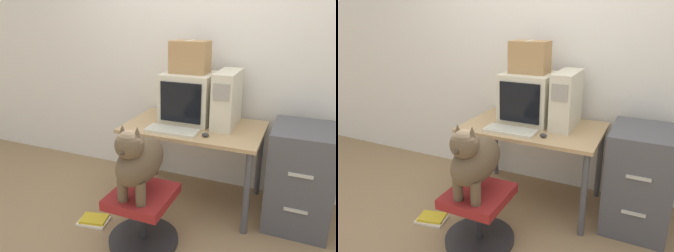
# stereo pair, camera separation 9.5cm
# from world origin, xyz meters

# --- Properties ---
(ground_plane) EXTENTS (12.00, 12.00, 0.00)m
(ground_plane) POSITION_xyz_m (0.00, 0.00, 0.00)
(ground_plane) COLOR #937551
(wall_back) EXTENTS (8.00, 0.05, 2.60)m
(wall_back) POSITION_xyz_m (0.00, 0.81, 1.30)
(wall_back) COLOR silver
(wall_back) RESTS_ON ground_plane
(desk) EXTENTS (1.17, 0.75, 0.72)m
(desk) POSITION_xyz_m (0.00, 0.37, 0.63)
(desk) COLOR tan
(desk) RESTS_ON ground_plane
(crt_monitor) EXTENTS (0.44, 0.44, 0.43)m
(crt_monitor) POSITION_xyz_m (-0.10, 0.49, 0.94)
(crt_monitor) COLOR beige
(crt_monitor) RESTS_ON desk
(pc_tower) EXTENTS (0.17, 0.45, 0.47)m
(pc_tower) POSITION_xyz_m (0.25, 0.48, 0.96)
(pc_tower) COLOR beige
(pc_tower) RESTS_ON desk
(keyboard) EXTENTS (0.43, 0.18, 0.03)m
(keyboard) POSITION_xyz_m (-0.12, 0.14, 0.74)
(keyboard) COLOR beige
(keyboard) RESTS_ON desk
(computer_mouse) EXTENTS (0.06, 0.04, 0.04)m
(computer_mouse) POSITION_xyz_m (0.17, 0.14, 0.74)
(computer_mouse) COLOR #333333
(computer_mouse) RESTS_ON desk
(office_chair) EXTENTS (0.52, 0.52, 0.42)m
(office_chair) POSITION_xyz_m (-0.14, -0.35, 0.23)
(office_chair) COLOR #262628
(office_chair) RESTS_ON ground_plane
(dog) EXTENTS (0.25, 0.54, 0.55)m
(dog) POSITION_xyz_m (-0.14, -0.39, 0.70)
(dog) COLOR brown
(dog) RESTS_ON office_chair
(filing_cabinet) EXTENTS (0.48, 0.57, 0.82)m
(filing_cabinet) POSITION_xyz_m (0.89, 0.38, 0.41)
(filing_cabinet) COLOR #4C4C51
(filing_cabinet) RESTS_ON ground_plane
(cardboard_box) EXTENTS (0.32, 0.22, 0.27)m
(cardboard_box) POSITION_xyz_m (-0.10, 0.49, 1.29)
(cardboard_box) COLOR #A87F51
(cardboard_box) RESTS_ON crt_monitor
(book_stack_floor) EXTENTS (0.26, 0.21, 0.04)m
(book_stack_floor) POSITION_xyz_m (-0.63, -0.30, 0.02)
(book_stack_floor) COLOR silver
(book_stack_floor) RESTS_ON ground_plane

